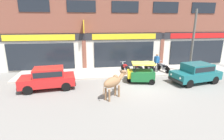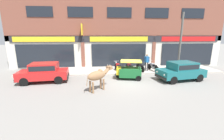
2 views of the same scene
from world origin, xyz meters
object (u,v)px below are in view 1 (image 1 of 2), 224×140
(car_1, at_px, (48,77))
(motorcycle_0, at_px, (126,68))
(auto_rickshaw, at_px, (141,74))
(motorcycle_3, at_px, (163,67))
(utility_pole, at_px, (193,42))
(cow, at_px, (114,82))
(car_0, at_px, (196,72))
(motorcycle_2, at_px, (150,68))
(motorcycle_1, at_px, (138,68))
(pedestrian, at_px, (157,61))

(car_1, xyz_separation_m, motorcycle_0, (5.92, 2.49, -0.30))
(auto_rickshaw, distance_m, motorcycle_3, 3.48)
(car_1, distance_m, utility_pole, 11.73)
(cow, distance_m, car_1, 4.60)
(car_1, xyz_separation_m, utility_pole, (11.43, 1.76, 1.95))
(car_0, xyz_separation_m, motorcycle_3, (-1.24, 2.82, -0.30))
(motorcycle_0, bearing_deg, motorcycle_2, -0.20)
(auto_rickshaw, xyz_separation_m, motorcycle_1, (0.47, 2.16, -0.14))
(auto_rickshaw, xyz_separation_m, pedestrian, (2.11, 2.17, 0.46))
(cow, bearing_deg, motorcycle_1, 57.15)
(car_0, bearing_deg, cow, -165.13)
(auto_rickshaw, bearing_deg, motorcycle_3, 38.18)
(motorcycle_0, height_order, motorcycle_1, same)
(motorcycle_1, bearing_deg, auto_rickshaw, -102.25)
(motorcycle_0, relative_size, motorcycle_3, 1.00)
(car_1, bearing_deg, utility_pole, 8.78)
(motorcycle_0, distance_m, pedestrian, 2.80)
(car_1, xyz_separation_m, motorcycle_1, (7.01, 2.41, -0.30))
(cow, distance_m, motorcycle_2, 6.12)
(auto_rickshaw, bearing_deg, car_0, -9.61)
(auto_rickshaw, relative_size, motorcycle_3, 1.17)
(car_1, height_order, motorcycle_3, car_1)
(auto_rickshaw, distance_m, pedestrian, 3.06)
(car_0, height_order, car_1, same)
(auto_rickshaw, bearing_deg, pedestrian, 45.76)
(cow, relative_size, pedestrian, 1.11)
(motorcycle_0, distance_m, utility_pole, 6.00)
(motorcycle_3, bearing_deg, car_1, -165.51)
(motorcycle_2, bearing_deg, car_0, -49.70)
(motorcycle_1, xyz_separation_m, motorcycle_2, (1.04, 0.07, 0.00))
(motorcycle_1, height_order, motorcycle_3, same)
(motorcycle_0, height_order, pedestrian, pedestrian)
(motorcycle_1, bearing_deg, cow, -122.85)
(car_0, xyz_separation_m, auto_rickshaw, (-3.98, 0.67, -0.15))
(car_0, relative_size, car_1, 1.02)
(motorcycle_1, bearing_deg, utility_pole, -8.30)
(motorcycle_2, distance_m, pedestrian, 0.85)
(car_0, distance_m, motorcycle_1, 4.52)
(cow, bearing_deg, pedestrian, 44.85)
(car_1, distance_m, motorcycle_0, 6.43)
(motorcycle_0, xyz_separation_m, motorcycle_3, (3.36, -0.09, 0.00))
(motorcycle_0, bearing_deg, car_0, -32.36)
(motorcycle_2, distance_m, motorcycle_3, 1.22)
(cow, bearing_deg, motorcycle_3, 41.08)
(motorcycle_0, distance_m, motorcycle_2, 2.13)
(cow, distance_m, utility_pole, 8.51)
(cow, bearing_deg, car_1, 152.29)
(car_0, height_order, utility_pole, utility_pole)
(auto_rickshaw, xyz_separation_m, motorcycle_0, (-0.62, 2.24, -0.14))
(motorcycle_0, bearing_deg, auto_rickshaw, -74.52)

